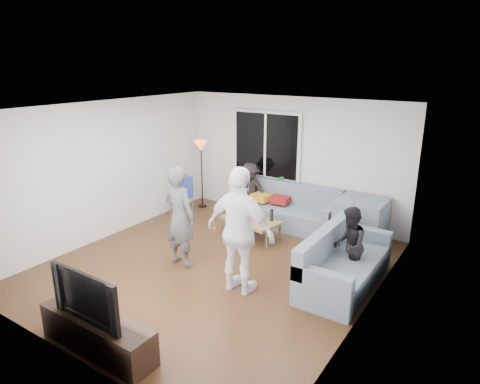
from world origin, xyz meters
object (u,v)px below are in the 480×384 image
Objects in this scene: coffee_table at (251,229)px; spectator_right at (349,246)px; floor_lamp at (202,174)px; television at (93,294)px; player_right at (240,231)px; side_chair at (181,197)px; sofa_right_section at (346,259)px; tv_console at (98,334)px; spectator_back at (250,190)px; sofa_back_section at (283,205)px; player_left at (180,217)px.

spectator_right is (2.13, -0.59, 0.40)m from coffee_table.
floor_lamp is 5.24m from television.
player_right reaches higher than television.
coffee_table is at bearing -22.65° from side_chair.
sofa_right_section reaches higher than tv_console.
side_chair reaches higher than sofa_right_section.
spectator_back is at bearing 58.46° from sofa_right_section.
player_right reaches higher than side_chair.
spectator_back is (-0.66, 1.01, 0.40)m from coffee_table.
spectator_back is (1.28, 0.79, 0.17)m from side_chair.
sofa_back_section reaches higher than tv_console.
player_right is (2.84, -1.96, 0.52)m from side_chair.
tv_console is (0.07, -4.77, -0.20)m from sofa_back_section.
spectator_right is at bearing 0.00° from sofa_right_section.
tv_console is at bearing 73.65° from player_right.
spectator_right is at bearing -27.42° from side_chair.
sofa_back_section is 1.15× the size of sofa_right_section.
tv_console is at bearing -49.02° from spectator_right.
player_left is 0.90× the size of player_right.
sofa_back_section is 1.02m from coffee_table.
coffee_table is 1.03× the size of television.
sofa_right_section is at bearing 58.73° from television.
floor_lamp is at bearing 173.27° from spectator_back.
television is (-0.00, 0.00, 0.53)m from tv_console.
sofa_back_section is at bearing 49.16° from sofa_right_section.
side_chair reaches higher than sofa_back_section.
spectator_back is (-2.79, 1.71, 0.18)m from sofa_right_section.
floor_lamp is 1.29m from spectator_back.
television is at bearing 180.00° from tv_console.
player_right reaches higher than tv_console.
floor_lamp is 0.92× the size of player_left.
floor_lamp reaches higher than spectator_back.
sofa_back_section is 2.25m from side_chair.
player_right is (0.72, -2.71, 0.52)m from sofa_back_section.
television is at bearing 111.66° from player_left.
player_right is (-1.23, -1.03, 0.52)m from sofa_right_section.
tv_console is (2.20, -4.75, -0.56)m from floor_lamp.
coffee_table is 2.24m from floor_lamp.
tv_console is at bearing -87.93° from spectator_back.
tv_console is (0.26, -3.79, 0.02)m from coffee_table.
floor_lamp is at bearing 114.79° from television.
player_right is (0.90, -1.73, 0.75)m from coffee_table.
spectator_back is (-1.57, 2.74, -0.34)m from player_right.
player_right is 1.57× the size of spectator_back.
side_chair is at bearing 173.36° from coffee_table.
player_left reaches higher than sofa_back_section.
sofa_right_section is at bearing -28.87° from side_chair.
spectator_right is 1.13× the size of television.
player_left is 2.41m from tv_console.
sofa_right_section is at bearing -138.96° from player_right.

